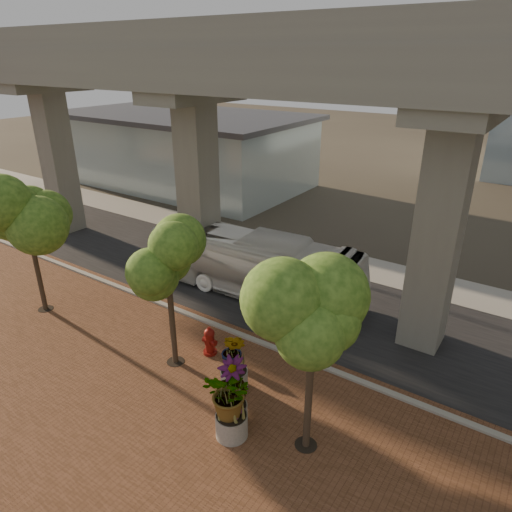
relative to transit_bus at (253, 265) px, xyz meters
The scene contains 16 objects.
ground 3.17m from the transit_bus, 35.23° to the right, with size 160.00×160.00×0.00m, color #383229.
brick_plaza 9.97m from the transit_bus, 76.79° to the right, with size 70.00×13.00×0.06m, color brown.
asphalt_road 2.76m from the transit_bus, 10.33° to the left, with size 90.00×8.00×0.04m, color black.
curb_strip 4.49m from the transit_bus, 57.90° to the right, with size 70.00×0.25×0.16m, color #9B9990.
far_sidewalk 6.51m from the transit_bus, 69.15° to the left, with size 90.00×3.00×0.06m, color #9B9990.
transit_viaduct 6.16m from the transit_bus, 10.33° to the left, with size 72.00×5.60×12.40m.
station_pavilion 22.92m from the transit_bus, 140.93° to the left, with size 23.00×13.00×6.30m.
transit_bus is the anchor object (origin of this frame).
fire_hydrant 5.59m from the transit_bus, 73.94° to the right, with size 0.61×0.55×1.22m.
planter_front 9.58m from the transit_bus, 59.58° to the right, with size 2.26×2.26×2.49m.
planter_right 9.05m from the transit_bus, 59.72° to the right, with size 2.33×2.33×2.49m.
planter_left 7.36m from the transit_bus, 60.87° to the right, with size 2.18×2.18×2.40m.
street_tree_far_west 10.56m from the transit_bus, 135.76° to the right, with size 3.82×3.82×6.67m.
street_tree_near_west 7.09m from the transit_bus, 83.39° to the right, with size 3.69×3.69×5.96m.
street_tree_near_east 10.64m from the transit_bus, 46.27° to the right, with size 3.59×3.59×6.49m.
streetlamp_west 11.06m from the transit_bus, 153.15° to the left, with size 0.45×1.32×9.11m.
Camera 1 is at (9.36, -15.26, 11.10)m, focal length 32.00 mm.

